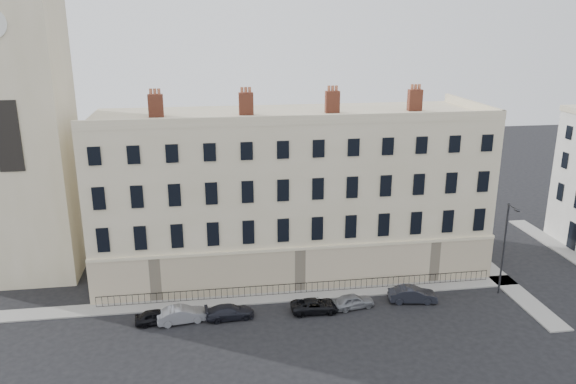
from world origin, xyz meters
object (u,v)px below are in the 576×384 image
object	(u,v)px
car_d	(315,306)
streetlamp	(505,245)
car_c	(230,312)
car_b	(182,315)
car_e	(353,301)
car_a	(157,317)
car_f	(412,295)

from	to	relation	value
car_d	streetlamp	size ratio (longest dim) A/B	0.48
car_c	streetlamp	size ratio (longest dim) A/B	0.47
car_b	car_e	xyz separation A→B (m)	(14.17, 0.22, -0.05)
car_d	car_e	world-z (taller)	car_e
car_a	car_f	size ratio (longest dim) A/B	0.83
car_a	car_b	xyz separation A→B (m)	(1.99, -0.11, 0.08)
car_b	streetlamp	world-z (taller)	streetlamp
car_a	car_b	size ratio (longest dim) A/B	0.85
car_b	streetlamp	distance (m)	27.97
car_c	car_d	world-z (taller)	car_c
streetlamp	car_c	bearing A→B (deg)	177.38
car_a	car_e	xyz separation A→B (m)	(16.16, 0.11, 0.03)
car_f	car_b	bearing A→B (deg)	100.06
car_a	car_c	bearing A→B (deg)	-97.85
car_c	car_f	world-z (taller)	car_f
car_f	streetlamp	bearing A→B (deg)	-79.24
car_d	car_e	xyz separation A→B (m)	(3.29, 0.21, 0.05)
car_a	car_d	size ratio (longest dim) A/B	0.84
car_f	car_c	bearing A→B (deg)	100.34
car_c	car_f	xyz separation A→B (m)	(15.69, 0.46, 0.10)
car_b	car_a	bearing A→B (deg)	77.93
car_a	car_e	bearing A→B (deg)	-96.51
car_c	car_d	bearing A→B (deg)	-94.13
car_e	streetlamp	size ratio (longest dim) A/B	0.43
car_f	streetlamp	world-z (taller)	streetlamp
car_d	streetlamp	distance (m)	17.30
car_b	car_d	xyz separation A→B (m)	(10.88, 0.01, -0.09)
car_f	streetlamp	xyz separation A→B (m)	(8.18, 0.30, 3.99)
car_c	streetlamp	bearing A→B (deg)	-92.28
car_b	car_e	distance (m)	14.17
car_a	car_b	bearing A→B (deg)	-100.08
car_f	car_a	bearing A→B (deg)	99.64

